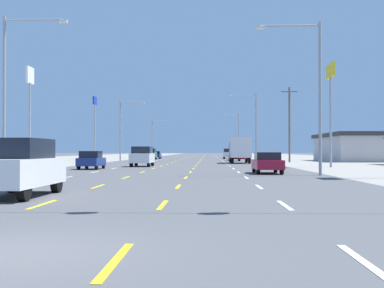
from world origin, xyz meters
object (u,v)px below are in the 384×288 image
pole_sign_left_row_1 (30,91)px  streetlight_right_row_0 (314,86)px  box_truck_far_right_far (240,149)px  streetlight_right_row_2 (237,132)px  suv_far_left_farthest (150,154)px  suv_far_right_distant_b (229,153)px  suv_inner_left_midfar (142,156)px  pole_sign_right_row_1 (331,87)px  streetlight_right_row_1 (253,122)px  pole_sign_left_row_2 (95,113)px  suv_inner_left_nearest (17,167)px  hatchback_far_left_mid (91,160)px  streetlight_left_row_0 (10,83)px  hatchback_far_right_farther (234,156)px  streetlight_left_row_1 (123,126)px  sedan_far_right_near (267,163)px  streetlight_left_row_2 (154,135)px  sedan_far_left_distant_a (156,155)px

pole_sign_left_row_1 → streetlight_right_row_0: 34.69m
box_truck_far_right_far → streetlight_right_row_2: streetlight_right_row_2 is taller
suv_far_left_farthest → suv_far_right_distant_b: bearing=36.4°
suv_inner_left_midfar → pole_sign_right_row_1: bearing=-6.9°
streetlight_right_row_1 → suv_inner_left_midfar: bearing=-117.5°
pole_sign_left_row_2 → streetlight_right_row_2: bearing=56.6°
suv_inner_left_nearest → suv_inner_left_midfar: size_ratio=1.00×
suv_inner_left_midfar → pole_sign_left_row_1: (-12.90, 4.40, 7.04)m
suv_inner_left_nearest → pole_sign_right_row_1: size_ratio=0.50×
box_truck_far_right_far → suv_far_left_farthest: size_ratio=1.47×
hatchback_far_left_mid → streetlight_right_row_1: (16.58, 33.37, 5.02)m
streetlight_left_row_0 → streetlight_right_row_1: size_ratio=1.02×
hatchback_far_right_farther → streetlight_left_row_1: streetlight_left_row_1 is taller
box_truck_far_right_far → streetlight_right_row_0: 32.04m
suv_inner_left_nearest → streetlight_left_row_0: size_ratio=0.48×
sedan_far_right_near → hatchback_far_right_farther: hatchback_far_right_farther is taller
hatchback_far_left_mid → streetlight_right_row_1: bearing=63.6°
sedan_far_right_near → suv_far_right_distant_b: bearing=90.1°
suv_inner_left_midfar → streetlight_left_row_1: 26.60m
hatchback_far_left_mid → suv_far_right_distant_b: suv_far_right_distant_b is taller
hatchback_far_right_farther → streetlight_left_row_0: 48.94m
suv_inner_left_nearest → streetlight_right_row_0: streetlight_right_row_0 is taller
streetlight_left_row_0 → suv_far_right_distant_b: bearing=76.1°
streetlight_right_row_0 → streetlight_left_row_2: (-19.49, 87.50, -0.49)m
hatchback_far_left_mid → hatchback_far_right_farther: size_ratio=1.00×
streetlight_left_row_0 → suv_far_left_farthest: bearing=87.4°
hatchback_far_left_mid → suv_far_right_distant_b: size_ratio=0.80×
pole_sign_right_row_1 → streetlight_right_row_2: size_ratio=0.96×
streetlight_right_row_1 → pole_sign_left_row_2: bearing=167.2°
suv_inner_left_nearest → streetlight_right_row_0: bearing=49.5°
pole_sign_left_row_2 → streetlight_right_row_2: size_ratio=1.01×
pole_sign_left_row_2 → pole_sign_right_row_1: 44.81m
hatchback_far_left_mid → pole_sign_left_row_2: pole_sign_left_row_2 is taller
sedan_far_right_near → streetlight_right_row_0: size_ratio=0.46×
pole_sign_right_row_1 → sedan_far_left_distant_a: bearing=113.3°
hatchback_far_right_farther → sedan_far_left_distant_a: size_ratio=0.87×
streetlight_left_row_1 → streetlight_right_row_0: bearing=-66.0°
sedan_far_left_distant_a → streetlight_right_row_1: size_ratio=0.45×
streetlight_left_row_0 → suv_inner_left_midfar: bearing=71.2°
streetlight_right_row_1 → streetlight_left_row_2: 47.90m
suv_inner_left_nearest → sedan_far_right_near: bearing=59.8°
box_truck_far_right_far → streetlight_left_row_0: 36.07m
box_truck_far_right_far → pole_sign_left_row_2: bearing=141.4°
hatchback_far_left_mid → suv_inner_left_midfar: (3.31, 7.86, 0.24)m
pole_sign_right_row_1 → streetlight_left_row_1: (-24.38, 27.70, -2.28)m
suv_inner_left_midfar → hatchback_far_right_farther: suv_inner_left_midfar is taller
suv_inner_left_nearest → hatchback_far_left_mid: size_ratio=1.26×
sedan_far_left_distant_a → streetlight_right_row_0: size_ratio=0.46×
suv_inner_left_midfar → box_truck_far_right_far: box_truck_far_right_far is taller
streetlight_right_row_1 → streetlight_left_row_2: bearing=114.0°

